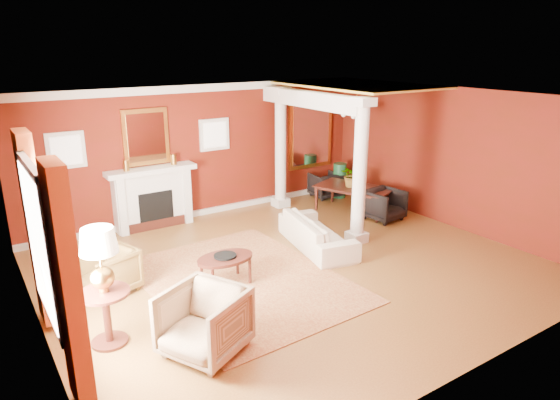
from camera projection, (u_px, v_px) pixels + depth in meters
ground at (295, 267)px, 8.67m from camera, size 8.00×8.00×0.00m
room_shell at (296, 154)px, 8.07m from camera, size 8.04×7.04×2.92m
fireplace at (153, 197)px, 10.43m from camera, size 1.85×0.42×1.29m
overmantel_mirror at (146, 137)px, 10.17m from camera, size 0.95×0.07×1.15m
flank_window_left at (66, 150)px, 9.39m from camera, size 0.70×0.07×0.70m
flank_window_right at (214, 135)px, 11.02m from camera, size 0.70×0.07×0.70m
left_window at (48, 253)px, 5.72m from camera, size 0.21×2.55×2.60m
column_front at (360, 171)px, 9.38m from camera, size 0.36×0.36×2.80m
column_back at (281, 147)px, 11.53m from camera, size 0.36×0.36×2.80m
header_beam at (310, 99)px, 10.29m from camera, size 0.30×3.20×0.32m
amber_ceiling at (357, 85)px, 10.71m from camera, size 2.30×3.40×0.04m
dining_mirror at (310, 134)px, 12.48m from camera, size 1.30×0.07×1.70m
chandelier at (356, 114)px, 10.96m from camera, size 0.60×0.62×0.75m
crown_trim at (202, 88)px, 10.58m from camera, size 8.00×0.08×0.16m
base_trim at (208, 211)px, 11.41m from camera, size 8.00×0.08×0.12m
rug at (243, 281)px, 8.18m from camera, size 3.00×3.92×0.02m
sofa at (317, 228)px, 9.44m from camera, size 1.00×2.10×0.79m
armchair_leopard at (107, 269)px, 7.70m from camera, size 0.92×0.95×0.79m
armchair_stripe at (204, 319)px, 6.15m from camera, size 1.18×1.20×0.94m
coffee_table at (225, 259)px, 7.95m from camera, size 0.94×0.94×0.48m
coffee_book at (225, 251)px, 7.93m from camera, size 0.15×0.05×0.20m
side_table at (101, 267)px, 6.17m from camera, size 0.64×0.64×1.59m
dining_table at (354, 192)px, 11.45m from camera, size 1.19×1.79×0.94m
dining_chair_near at (384, 203)px, 10.92m from camera, size 0.80×0.76×0.75m
dining_chair_far at (325, 184)px, 12.56m from camera, size 0.73×0.69×0.69m
green_urn at (339, 184)px, 12.56m from camera, size 0.37×0.37×0.88m
potted_plant at (352, 162)px, 11.26m from camera, size 0.65×0.68×0.43m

